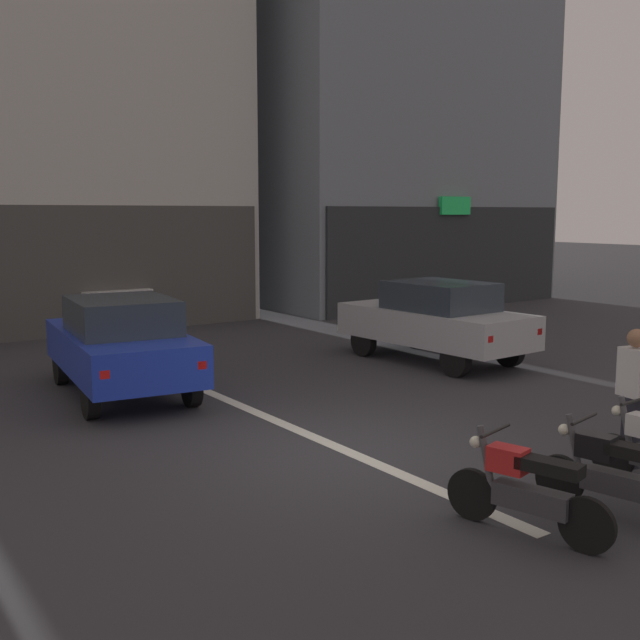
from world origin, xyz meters
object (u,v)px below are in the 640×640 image
Objects in this scene: car_silver_parked_kerbside at (436,319)px; motorcycle_black_row_left_mid at (614,474)px; car_white_down_street at (90,292)px; motorcycle_red_row_leftmost at (526,489)px; car_blue_crossing_near at (121,343)px; person_by_motorcycles at (633,397)px.

car_silver_parked_kerbside is 8.04m from motorcycle_black_row_left_mid.
car_white_down_street is at bearing 89.91° from motorcycle_black_row_left_mid.
car_blue_crossing_near is at bearing 98.51° from motorcycle_red_row_leftmost.
car_blue_crossing_near is 1.02× the size of car_silver_parked_kerbside.
motorcycle_black_row_left_mid is 1.79m from person_by_motorcycles.
person_by_motorcycles is (3.71, -6.95, -0.03)m from car_blue_crossing_near.
car_blue_crossing_near reaches higher than motorcycle_black_row_left_mid.
motorcycle_red_row_leftmost is at bearing -127.69° from car_silver_parked_kerbside.
car_white_down_street reaches higher than motorcycle_red_row_leftmost.
car_blue_crossing_near is at bearing 105.58° from motorcycle_black_row_left_mid.
car_silver_parked_kerbside is 10.06m from car_white_down_street.
car_blue_crossing_near is 8.61m from car_white_down_street.
car_blue_crossing_near is 8.06m from motorcycle_black_row_left_mid.
motorcycle_black_row_left_mid is at bearing -90.09° from car_white_down_street.
car_blue_crossing_near is 7.62m from motorcycle_red_row_leftmost.
car_silver_parked_kerbside is 2.53× the size of motorcycle_black_row_left_mid.
motorcycle_red_row_leftmost is at bearing -81.49° from car_blue_crossing_near.
car_white_down_street is 2.50× the size of person_by_motorcycles.
car_silver_parked_kerbside is at bearing 59.17° from motorcycle_black_row_left_mid.
car_blue_crossing_near is at bearing 172.16° from car_silver_parked_kerbside.
car_silver_parked_kerbside reaches higher than motorcycle_red_row_leftmost.
person_by_motorcycles is (-2.57, -6.08, -0.03)m from car_silver_parked_kerbside.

